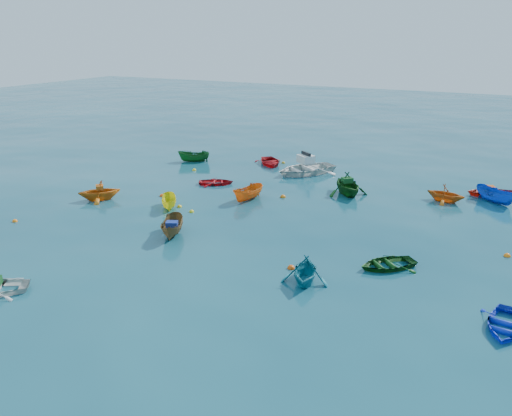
% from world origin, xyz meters
% --- Properties ---
extents(ground, '(160.00, 160.00, 0.00)m').
position_xyz_m(ground, '(0.00, 0.00, 0.00)').
color(ground, '#0B3C50').
rests_on(ground, ground).
extents(sampan_brown_mid, '(2.19, 3.00, 1.09)m').
position_xyz_m(sampan_brown_mid, '(-2.54, -0.03, 0.00)').
color(sampan_brown_mid, brown).
rests_on(sampan_brown_mid, ground).
extents(dinghy_blue_se, '(2.18, 2.91, 0.58)m').
position_xyz_m(dinghy_blue_se, '(13.98, -1.88, 0.00)').
color(dinghy_blue_se, '#102DC9').
rests_on(dinghy_blue_se, ground).
extents(dinghy_orange_w, '(3.51, 3.51, 1.40)m').
position_xyz_m(dinghy_orange_w, '(-10.51, 2.80, 0.00)').
color(dinghy_orange_w, orange).
rests_on(dinghy_orange_w, ground).
extents(sampan_yellow_mid, '(2.15, 2.50, 0.94)m').
position_xyz_m(sampan_yellow_mid, '(-5.40, 3.55, 0.00)').
color(sampan_yellow_mid, yellow).
rests_on(sampan_yellow_mid, ground).
extents(dinghy_green_e, '(3.39, 3.37, 0.58)m').
position_xyz_m(dinghy_green_e, '(8.84, 1.29, 0.00)').
color(dinghy_green_e, '#104514').
rests_on(dinghy_green_e, ground).
extents(dinghy_cyan_se, '(2.77, 3.01, 1.32)m').
position_xyz_m(dinghy_cyan_se, '(5.91, -1.81, 0.00)').
color(dinghy_cyan_se, '#157487').
rests_on(dinghy_cyan_se, ground).
extents(dinghy_red_nw, '(3.07, 2.78, 0.52)m').
position_xyz_m(dinghy_red_nw, '(-5.50, 9.36, 0.00)').
color(dinghy_red_nw, '#B00E15').
rests_on(dinghy_red_nw, ground).
extents(sampan_orange_n, '(1.57, 2.92, 1.07)m').
position_xyz_m(sampan_orange_n, '(-1.71, 7.23, 0.00)').
color(sampan_orange_n, orange).
rests_on(sampan_orange_n, ground).
extents(dinghy_green_n, '(4.14, 4.17, 1.66)m').
position_xyz_m(dinghy_green_n, '(3.78, 11.33, 0.00)').
color(dinghy_green_n, '#104713').
rests_on(dinghy_green_n, ground).
extents(dinghy_red_ne, '(3.80, 3.28, 0.66)m').
position_xyz_m(dinghy_red_ne, '(12.60, 15.51, 0.00)').
color(dinghy_red_ne, red).
rests_on(dinghy_red_ne, ground).
extents(sampan_blue_far, '(3.01, 2.61, 1.13)m').
position_xyz_m(sampan_blue_far, '(12.89, 14.09, 0.00)').
color(sampan_blue_far, '#0E42B6').
rests_on(sampan_blue_far, ground).
extents(dinghy_red_far, '(3.75, 3.92, 0.66)m').
position_xyz_m(dinghy_red_far, '(-4.48, 16.39, 0.00)').
color(dinghy_red_far, red).
rests_on(dinghy_red_far, ground).
extents(dinghy_orange_far, '(2.78, 2.52, 1.27)m').
position_xyz_m(dinghy_orange_far, '(9.96, 12.81, 0.00)').
color(dinghy_orange_far, '#CD5F13').
rests_on(dinghy_orange_far, ground).
extents(sampan_green_far, '(2.85, 2.16, 1.04)m').
position_xyz_m(sampan_green_far, '(-10.73, 14.30, 0.00)').
color(sampan_green_far, '#12501C').
rests_on(sampan_green_far, ground).
extents(motorboat_white, '(5.69, 6.03, 1.62)m').
position_xyz_m(motorboat_white, '(-0.78, 15.12, 0.00)').
color(motorboat_white, silver).
rests_on(motorboat_white, ground).
extents(tarp_blue_a, '(0.76, 0.69, 0.30)m').
position_xyz_m(tarp_blue_a, '(-2.48, -0.17, 0.70)').
color(tarp_blue_a, navy).
rests_on(tarp_blue_a, sampan_brown_mid).
extents(tarp_orange_a, '(0.77, 0.77, 0.30)m').
position_xyz_m(tarp_orange_a, '(-10.47, 2.83, 0.85)').
color(tarp_orange_a, '#C25713').
rests_on(tarp_orange_a, dinghy_orange_w).
extents(tarp_green_b, '(0.88, 0.87, 0.34)m').
position_xyz_m(tarp_green_b, '(3.71, 11.41, 1.00)').
color(tarp_green_b, '#134D1E').
rests_on(tarp_green_b, dinghy_green_n).
extents(tarp_orange_b, '(0.75, 0.84, 0.34)m').
position_xyz_m(tarp_orange_b, '(12.50, 15.47, 0.50)').
color(tarp_orange_b, '#C34D14').
rests_on(tarp_orange_b, dinghy_red_ne).
extents(buoy_or_a, '(0.31, 0.31, 0.31)m').
position_xyz_m(buoy_or_a, '(-12.04, -2.57, 0.00)').
color(buoy_or_a, orange).
rests_on(buoy_or_a, ground).
extents(buoy_ye_a, '(0.30, 0.30, 0.30)m').
position_xyz_m(buoy_ye_a, '(-3.73, 3.53, 0.00)').
color(buoy_ye_a, yellow).
rests_on(buoy_ye_a, ground).
extents(buoy_or_b, '(0.36, 0.36, 0.36)m').
position_xyz_m(buoy_or_b, '(4.85, -0.88, 0.00)').
color(buoy_or_b, '#E54D0C').
rests_on(buoy_or_b, ground).
extents(buoy_ye_b, '(0.31, 0.31, 0.31)m').
position_xyz_m(buoy_ye_b, '(-9.11, 11.90, 0.00)').
color(buoy_ye_b, yellow).
rests_on(buoy_ye_b, ground).
extents(buoy_or_c, '(0.33, 0.33, 0.33)m').
position_xyz_m(buoy_or_c, '(-7.30, 5.26, 0.00)').
color(buoy_or_c, '#FE520D').
rests_on(buoy_or_c, ground).
extents(buoy_ye_c, '(0.30, 0.30, 0.30)m').
position_xyz_m(buoy_ye_c, '(-4.94, 3.98, 0.00)').
color(buoy_ye_c, yellow).
rests_on(buoy_ye_c, ground).
extents(buoy_or_d, '(0.33, 0.33, 0.33)m').
position_xyz_m(buoy_or_d, '(13.87, 5.24, 0.00)').
color(buoy_or_d, orange).
rests_on(buoy_or_d, ground).
extents(buoy_ye_d, '(0.30, 0.30, 0.30)m').
position_xyz_m(buoy_ye_d, '(-3.65, 17.29, 0.00)').
color(buoy_ye_d, gold).
rests_on(buoy_ye_d, ground).
extents(buoy_or_e, '(0.38, 0.38, 0.38)m').
position_xyz_m(buoy_or_e, '(0.12, 8.77, 0.00)').
color(buoy_or_e, '#D2670B').
rests_on(buoy_or_e, ground).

